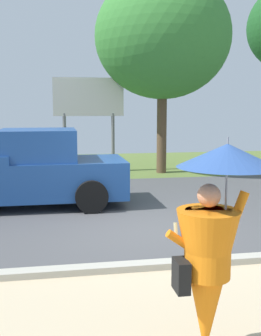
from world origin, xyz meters
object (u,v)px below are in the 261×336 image
pickup_truck (19,171)px  roadside_billboard (89,104)px  monk_pedestrian (211,248)px  tree_left_far (163,37)px

pickup_truck → roadside_billboard: 5.90m
monk_pedestrian → pickup_truck: 7.22m
pickup_truck → roadside_billboard: (2.13, 5.24, 1.68)m
tree_left_far → monk_pedestrian: bearing=-102.1°
roadside_billboard → tree_left_far: bearing=-13.2°
pickup_truck → monk_pedestrian: bearing=-62.8°
pickup_truck → tree_left_far: 7.77m
roadside_billboard → tree_left_far: 3.59m
monk_pedestrian → roadside_billboard: 12.17m
pickup_truck → tree_left_far: size_ratio=0.73×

